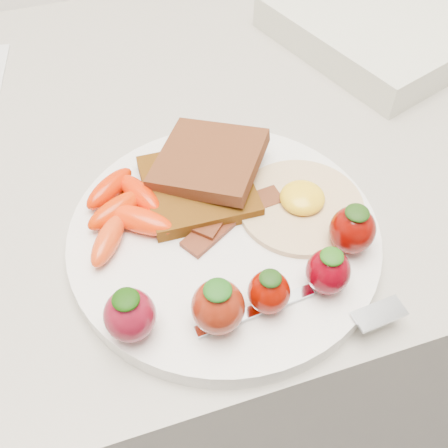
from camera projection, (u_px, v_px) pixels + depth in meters
name	position (u px, v px, depth m)	size (l,w,h in m)	color
counter	(182.00, 338.00, 0.94)	(2.00, 0.60, 0.90)	gray
plate	(224.00, 238.00, 0.49)	(0.27, 0.27, 0.02)	white
toast_lower	(198.00, 187.00, 0.51)	(0.09, 0.09, 0.01)	black
toast_upper	(209.00, 160.00, 0.51)	(0.09, 0.09, 0.01)	#341608
fried_egg	(301.00, 204.00, 0.50)	(0.14, 0.14, 0.02)	beige
bacon_strips	(228.00, 211.00, 0.49)	(0.10, 0.09, 0.01)	#4B1C09
baby_carrots	(124.00, 210.00, 0.49)	(0.09, 0.11, 0.02)	red
strawberries	(256.00, 282.00, 0.42)	(0.23, 0.07, 0.05)	maroon
fork	(312.00, 312.00, 0.43)	(0.16, 0.05, 0.00)	white
appliance	(402.00, 13.00, 0.70)	(0.29, 0.23, 0.04)	beige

